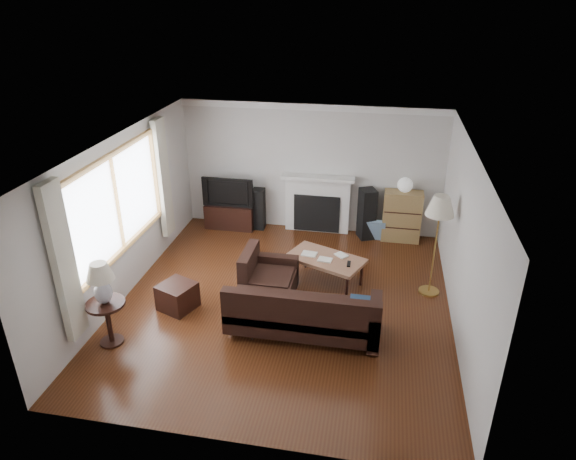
% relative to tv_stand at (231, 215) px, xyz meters
% --- Properties ---
extents(room, '(5.10, 5.60, 2.54)m').
position_rel_tv_stand_xyz_m(room, '(1.58, -2.50, 1.00)').
color(room, '#482210').
rests_on(room, ground).
extents(window, '(0.12, 2.74, 1.54)m').
position_rel_tv_stand_xyz_m(window, '(-0.87, -2.70, 1.30)').
color(window, olive).
rests_on(window, room).
extents(curtain_near, '(0.10, 0.35, 2.10)m').
position_rel_tv_stand_xyz_m(curtain_near, '(-0.82, -4.22, 1.15)').
color(curtain_near, beige).
rests_on(curtain_near, room).
extents(curtain_far, '(0.10, 0.35, 2.10)m').
position_rel_tv_stand_xyz_m(curtain_far, '(-0.82, -1.18, 1.15)').
color(curtain_far, beige).
rests_on(curtain_far, room).
extents(fireplace, '(1.40, 0.26, 1.15)m').
position_rel_tv_stand_xyz_m(fireplace, '(1.73, 0.14, 0.33)').
color(fireplace, white).
rests_on(fireplace, room).
extents(tv_stand, '(0.98, 0.44, 0.49)m').
position_rel_tv_stand_xyz_m(tv_stand, '(0.00, 0.00, 0.00)').
color(tv_stand, black).
rests_on(tv_stand, ground).
extents(television, '(1.02, 0.13, 0.59)m').
position_rel_tv_stand_xyz_m(television, '(0.00, 0.00, 0.54)').
color(television, black).
rests_on(television, tv_stand).
extents(speaker_left, '(0.24, 0.28, 0.82)m').
position_rel_tv_stand_xyz_m(speaker_left, '(0.57, 0.05, 0.17)').
color(speaker_left, black).
rests_on(speaker_left, ground).
extents(speaker_right, '(0.38, 0.41, 0.99)m').
position_rel_tv_stand_xyz_m(speaker_right, '(2.71, 0.01, 0.25)').
color(speaker_right, black).
rests_on(speaker_right, ground).
extents(bookshelf, '(0.71, 0.34, 0.98)m').
position_rel_tv_stand_xyz_m(bookshelf, '(3.36, 0.03, 0.24)').
color(bookshelf, olive).
rests_on(bookshelf, ground).
extents(globe_lamp, '(0.28, 0.28, 0.28)m').
position_rel_tv_stand_xyz_m(globe_lamp, '(3.36, 0.03, 0.87)').
color(globe_lamp, white).
rests_on(globe_lamp, bookshelf).
extents(sectional_sofa, '(2.30, 1.68, 0.74)m').
position_rel_tv_stand_xyz_m(sectional_sofa, '(1.99, -3.19, 0.13)').
color(sectional_sofa, black).
rests_on(sectional_sofa, ground).
extents(coffee_table, '(1.38, 1.08, 0.47)m').
position_rel_tv_stand_xyz_m(coffee_table, '(2.13, -1.81, -0.01)').
color(coffee_table, '#8C5C43').
rests_on(coffee_table, ground).
extents(footstool, '(0.63, 0.63, 0.41)m').
position_rel_tv_stand_xyz_m(footstool, '(0.02, -2.94, -0.04)').
color(footstool, black).
rests_on(footstool, ground).
extents(floor_lamp, '(0.44, 0.44, 1.66)m').
position_rel_tv_stand_xyz_m(floor_lamp, '(3.80, -1.80, 0.58)').
color(floor_lamp, '#AC823C').
rests_on(floor_lamp, ground).
extents(side_table, '(0.52, 0.52, 0.65)m').
position_rel_tv_stand_xyz_m(side_table, '(-0.57, -3.90, 0.08)').
color(side_table, black).
rests_on(side_table, ground).
extents(table_lamp, '(0.36, 0.36, 0.59)m').
position_rel_tv_stand_xyz_m(table_lamp, '(-0.57, -3.90, 0.70)').
color(table_lamp, silver).
rests_on(table_lamp, side_table).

